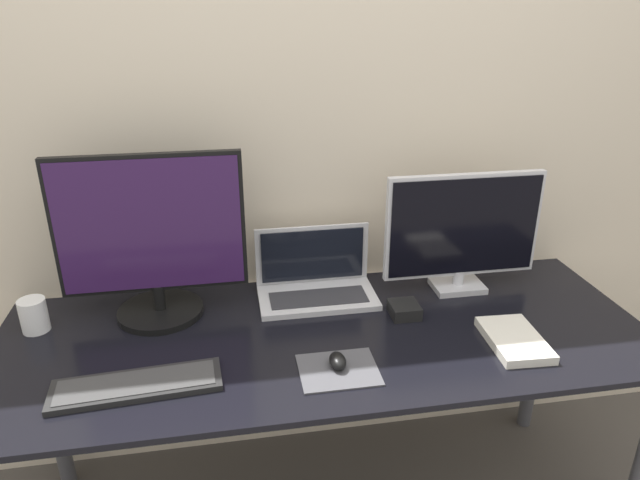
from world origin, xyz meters
The scene contains 11 objects.
wall_back centered at (0.00, 0.79, 1.25)m, with size 7.00×0.05×2.50m.
desk centered at (0.00, 0.36, 0.62)m, with size 1.90×0.72×0.72m.
monitor_left centered at (-0.48, 0.56, 0.97)m, with size 0.55×0.26×0.51m.
monitor_right centered at (0.49, 0.56, 0.93)m, with size 0.52×0.12×0.40m.
laptop centered at (0.01, 0.60, 0.77)m, with size 0.38×0.21×0.22m.
keyboard centered at (-0.51, 0.19, 0.73)m, with size 0.42×0.16×0.02m.
mousepad centered at (0.00, 0.18, 0.72)m, with size 0.21×0.17×0.00m.
mouse centered at (0.00, 0.19, 0.74)m, with size 0.04×0.07×0.04m.
book centered at (0.51, 0.22, 0.73)m, with size 0.16×0.23×0.03m.
mug centered at (-0.83, 0.52, 0.77)m, with size 0.08×0.08×0.10m.
power_brick centered at (0.26, 0.42, 0.74)m, with size 0.09×0.09×0.04m.
Camera 1 is at (-0.26, -1.04, 1.62)m, focal length 32.00 mm.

